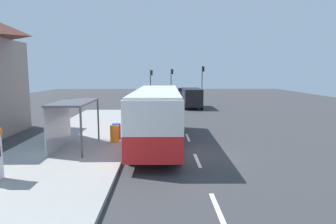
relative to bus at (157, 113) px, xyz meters
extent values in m
cube|color=#38383A|center=(1.71, 11.64, -1.86)|extent=(56.00, 92.00, 0.04)
cube|color=#999993|center=(-4.69, -0.36, -1.75)|extent=(6.20, 30.00, 0.18)
cube|color=silver|center=(1.96, -8.36, -1.84)|extent=(0.16, 2.20, 0.01)
cube|color=silver|center=(1.96, -3.36, -1.84)|extent=(0.16, 2.20, 0.01)
cube|color=silver|center=(1.96, 1.64, -1.84)|extent=(0.16, 2.20, 0.01)
cube|color=silver|center=(1.96, 6.64, -1.84)|extent=(0.16, 2.20, 0.01)
cube|color=silver|center=(1.96, 11.64, -1.84)|extent=(0.16, 2.20, 0.01)
cube|color=silver|center=(1.96, 16.64, -1.84)|extent=(0.16, 2.20, 0.01)
cube|color=silver|center=(1.96, 21.64, -1.84)|extent=(0.16, 2.20, 0.01)
cube|color=silver|center=(1.96, 26.64, -1.84)|extent=(0.16, 2.20, 0.01)
cube|color=red|center=(0.01, -0.02, -0.77)|extent=(2.74, 11.05, 1.15)
cube|color=silver|center=(0.01, -0.02, 0.53)|extent=(2.74, 11.05, 1.45)
cube|color=silver|center=(0.01, -0.02, 1.31)|extent=(2.61, 10.83, 0.12)
cube|color=black|center=(0.13, 5.43, 0.46)|extent=(2.30, 0.17, 1.22)
cube|color=black|center=(-1.21, -0.49, 0.46)|extent=(0.27, 8.58, 1.10)
cylinder|color=black|center=(-1.03, 3.90, -1.34)|extent=(0.30, 1.01, 1.00)
cylinder|color=black|center=(1.23, 3.85, -1.34)|extent=(0.30, 1.01, 1.00)
cylinder|color=black|center=(-1.20, -3.69, -1.34)|extent=(0.30, 1.01, 1.00)
cylinder|color=black|center=(1.06, -3.74, -1.34)|extent=(0.30, 1.01, 1.00)
cube|color=black|center=(3.91, 17.60, -0.52)|extent=(2.00, 5.20, 1.96)
cube|color=black|center=(3.91, 17.60, -0.19)|extent=(2.04, 3.12, 0.44)
cylinder|color=black|center=(4.81, 15.60, -1.50)|extent=(0.22, 0.68, 0.68)
cylinder|color=black|center=(3.01, 15.60, -1.50)|extent=(0.22, 0.68, 0.68)
cylinder|color=black|center=(4.81, 19.60, -1.50)|extent=(0.22, 0.68, 0.68)
cylinder|color=black|center=(3.01, 19.60, -1.50)|extent=(0.22, 0.68, 0.68)
cube|color=navy|center=(4.01, 33.86, -1.22)|extent=(1.99, 4.47, 0.60)
cube|color=black|center=(4.00, 34.06, -0.62)|extent=(1.68, 2.44, 0.60)
cylinder|color=black|center=(4.89, 32.40, -1.52)|extent=(0.23, 0.65, 0.64)
cylinder|color=black|center=(3.26, 32.33, -1.52)|extent=(0.23, 0.65, 0.64)
cylinder|color=black|center=(4.77, 35.40, -1.52)|extent=(0.23, 0.65, 0.64)
cylinder|color=black|center=(3.13, 35.33, -1.52)|extent=(0.23, 0.65, 0.64)
cylinder|color=orange|center=(-2.49, -0.10, -1.19)|extent=(0.52, 0.52, 0.95)
cylinder|color=blue|center=(-2.49, 0.60, -1.19)|extent=(0.52, 0.52, 0.95)
cylinder|color=#2D2D2D|center=(7.11, 31.89, 0.77)|extent=(0.14, 0.14, 5.23)
cube|color=black|center=(7.33, 31.89, 2.88)|extent=(0.24, 0.28, 0.84)
sphere|color=red|center=(7.45, 31.89, 3.16)|extent=(0.16, 0.16, 0.16)
sphere|color=#3C2C03|center=(7.45, 31.89, 2.88)|extent=(0.16, 0.16, 0.16)
sphere|color=black|center=(7.45, 31.89, 2.60)|extent=(0.16, 0.16, 0.16)
cylinder|color=#2D2D2D|center=(-1.49, 32.69, 0.47)|extent=(0.14, 0.14, 4.61)
cube|color=black|center=(-1.27, 32.69, 2.27)|extent=(0.24, 0.28, 0.84)
sphere|color=#360606|center=(-1.15, 32.69, 2.55)|extent=(0.16, 0.16, 0.16)
sphere|color=#3C2C03|center=(-1.15, 32.69, 2.27)|extent=(0.16, 0.16, 0.16)
sphere|color=green|center=(-1.15, 32.69, 1.99)|extent=(0.16, 0.16, 0.16)
cylinder|color=#2D2D2D|center=(2.01, 33.49, 0.56)|extent=(0.14, 0.14, 4.80)
cube|color=black|center=(2.23, 33.49, 2.46)|extent=(0.24, 0.28, 0.84)
sphere|color=#360606|center=(2.35, 33.49, 2.74)|extent=(0.16, 0.16, 0.16)
sphere|color=#3C2C03|center=(2.35, 33.49, 2.46)|extent=(0.16, 0.16, 0.16)
sphere|color=green|center=(2.35, 33.49, 2.18)|extent=(0.16, 0.16, 0.16)
cube|color=#4C4C51|center=(-4.39, -1.44, 0.79)|extent=(1.80, 4.00, 0.10)
cube|color=#8CA5B2|center=(-5.24, -1.44, -0.41)|extent=(0.06, 3.80, 2.30)
cylinder|color=#4C4C51|center=(-3.54, -3.34, -0.44)|extent=(0.10, 0.10, 2.44)
cylinder|color=#4C4C51|center=(-3.54, 0.46, -0.44)|extent=(0.10, 0.10, 2.44)
camera|label=1|loc=(0.20, -16.98, 2.37)|focal=31.39mm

